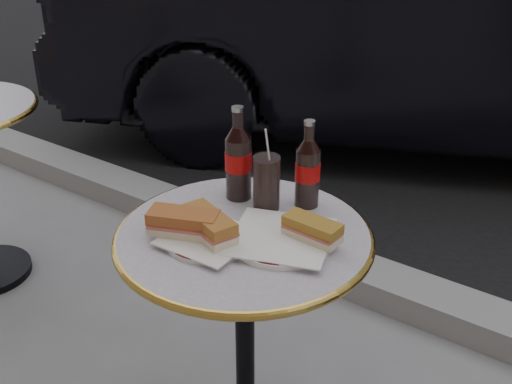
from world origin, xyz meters
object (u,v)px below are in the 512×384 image
Objects in this scene: plate_left at (209,240)px; cola_bottle_right at (308,164)px; plate_right at (281,240)px; bistro_table at (245,351)px; cola_glass at (266,183)px; cola_bottle_left at (238,153)px; parked_car at (455,17)px.

cola_bottle_right is (0.09, 0.29, 0.11)m from plate_left.
plate_right is at bearing -76.21° from cola_bottle_right.
cola_bottle_right is (0.05, 0.21, 0.48)m from bistro_table.
bistro_table is at bearing -171.94° from plate_right.
cola_bottle_right is at bearing 76.65° from bistro_table.
cola_glass is at bearing 85.68° from plate_left.
bistro_table is 2.92× the size of cola_bottle_left.
cola_glass is 0.03× the size of parked_car.
bistro_table is 0.46m from cola_glass.
cola_bottle_right reaches higher than plate_left.
parked_car reaches higher than cola_bottle_left.
parked_car is (-0.40, 2.48, -0.07)m from cola_glass.
plate_right is at bearing 8.06° from bistro_table.
bistro_table is at bearing 165.15° from parked_car.
cola_bottle_left is (-0.12, 0.14, 0.49)m from bistro_table.
cola_bottle_left is at bearing -158.74° from cola_bottle_right.
cola_glass is (0.09, -0.01, -0.05)m from cola_bottle_left.
plate_left is 0.26m from cola_bottle_left.
parked_car is (-0.42, 2.61, 0.37)m from bistro_table.
cola_bottle_right is at bearing 167.05° from parked_car.
plate_right is 0.28m from cola_bottle_left.
cola_bottle_left reaches higher than bistro_table.
parked_car is at bearing 101.27° from plate_right.
cola_bottle_left is 1.09× the size of cola_bottle_right.
parked_car reaches higher than bistro_table.
cola_bottle_left is at bearing 109.45° from plate_left.
plate_right reaches higher than bistro_table.
cola_bottle_left is at bearing 174.24° from cola_glass.
plate_left is at bearing -94.32° from cola_glass.
cola_bottle_left is 1.75× the size of cola_glass.
cola_glass is at bearing -5.76° from cola_bottle_left.
bistro_table is at bearing 63.20° from plate_left.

